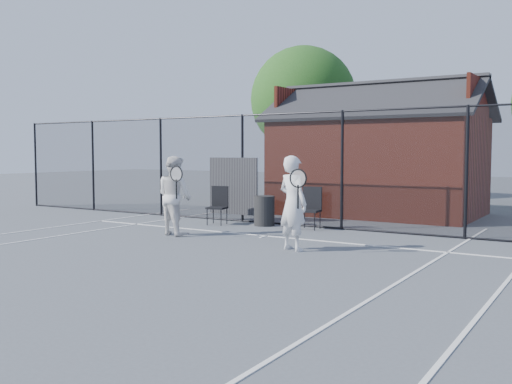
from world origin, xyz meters
The scene contains 10 objects.
ground centered at (0.00, 0.00, 0.00)m, with size 80.00×80.00×0.00m, color #4B5156.
court_lines centered at (0.00, -1.32, 0.01)m, with size 11.02×18.00×0.01m.
fence centered at (-0.30, 5.00, 1.45)m, with size 22.04×3.00×3.00m.
clubhouse centered at (0.50, 9.00, 1.61)m, with size 6.50×4.36×4.19m.
tree_left centered at (-4.50, 13.50, 4.19)m, with size 4.48×4.48×6.44m.
player_front centered at (1.42, 1.64, 0.95)m, with size 0.90×0.72×1.89m.
player_back centered at (-1.97, 2.04, 0.93)m, with size 1.07×0.88×1.86m.
chair_left centered at (-2.24, 4.11, 0.50)m, with size 0.48×0.50×1.01m, color black.
chair_right centered at (0.30, 4.60, 0.52)m, with size 0.50×0.52×1.05m, color black.
waste_bin centered at (-1.04, 4.60, 0.40)m, with size 0.54×0.54×0.79m, color #242424.
Camera 1 is at (6.77, -8.28, 1.95)m, focal length 40.00 mm.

